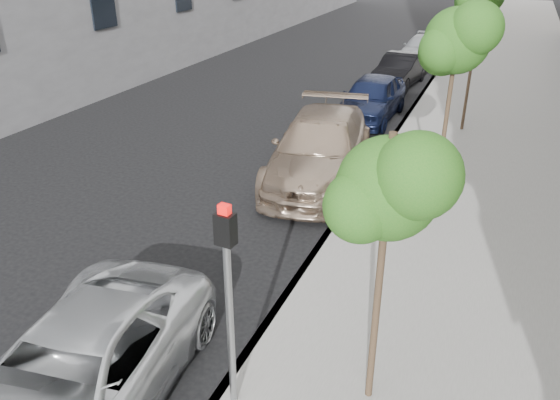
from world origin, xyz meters
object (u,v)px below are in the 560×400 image
Objects in this scene: tree_near at (390,189)px; minivan at (76,375)px; suv at (320,148)px; sedan_blue at (372,98)px; sedan_rear at (422,48)px; tree_mid at (458,41)px; signal_pole at (228,287)px; sedan_black at (400,70)px.

minivan is at bearing -154.60° from tree_near.
tree_near is 8.59m from suv.
sedan_rear is at bearing 91.10° from sedan_blue.
tree_near is at bearing -75.25° from suv.
tree_mid is 9.68m from minivan.
tree_mid is 7.82m from signal_pole.
sedan_rear is (0.00, 17.12, -0.23)m from suv.
tree_mid is 4.76m from suv.
tree_mid reaches higher than sedan_rear.
sedan_black is at bearing -85.87° from sedan_rear.
sedan_black is at bearing 105.28° from tree_mid.
minivan is 1.12× the size of sedan_blue.
sedan_black is at bearing 81.61° from minivan.
suv is 1.30× the size of sedan_blue.
tree_mid reaches higher than suv.
tree_mid reaches higher than sedan_black.
minivan is at bearing -114.22° from tree_mid.
sedan_blue is 5.28m from sedan_black.
minivan is 26.38m from sedan_rear.
signal_pole is at bearing -82.74° from sedan_blue.
signal_pole is at bearing -82.42° from sedan_rear.
tree_mid is at bearing 90.00° from tree_near.
sedan_blue is (0.39, 15.17, 0.07)m from minivan.
signal_pole is 0.68× the size of sedan_blue.
tree_near is 4.94m from minivan.
minivan is 0.86× the size of suv.
signal_pole is 2.55m from minivan.
suv reaches higher than sedan_blue.
sedan_rear is (0.39, 26.38, -0.07)m from minivan.
signal_pole reaches higher than minivan.
minivan is at bearing -90.37° from sedan_blue.
sedan_rear is at bearing 100.41° from tree_mid.
sedan_rear is at bearing 81.86° from minivan.
suv is at bearing -85.87° from sedan_rear.
signal_pole is at bearing -154.92° from tree_near.
minivan is at bearing -148.15° from signal_pole.
tree_near is 0.68× the size of suv.
suv is 5.91m from sedan_blue.
tree_mid is 1.14× the size of sedan_black.
sedan_rear is (0.00, 11.21, -0.14)m from sedan_blue.
tree_mid is 1.05× the size of sedan_blue.
suv is at bearing 113.95° from tree_near.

